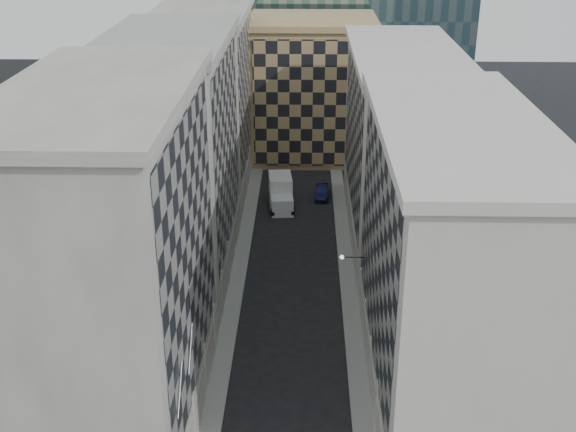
# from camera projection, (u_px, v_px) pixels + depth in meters

# --- Properties ---
(sidewalk_west) EXTENTS (1.50, 100.00, 0.15)m
(sidewalk_west) POSITION_uv_depth(u_px,v_px,m) (237.00, 285.00, 67.74)
(sidewalk_west) COLOR gray
(sidewalk_west) RESTS_ON ground
(sidewalk_east) EXTENTS (1.50, 100.00, 0.15)m
(sidewalk_east) POSITION_uv_depth(u_px,v_px,m) (348.00, 286.00, 67.51)
(sidewalk_east) COLOR gray
(sidewalk_east) RESTS_ON ground
(bldg_left_a) EXTENTS (10.80, 22.80, 23.70)m
(bldg_left_a) POSITION_uv_depth(u_px,v_px,m) (116.00, 270.00, 45.73)
(bldg_left_a) COLOR gray
(bldg_left_a) RESTS_ON ground
(bldg_left_b) EXTENTS (10.80, 22.80, 22.70)m
(bldg_left_b) POSITION_uv_depth(u_px,v_px,m) (175.00, 160.00, 66.00)
(bldg_left_b) COLOR #9A988F
(bldg_left_b) RESTS_ON ground
(bldg_left_c) EXTENTS (10.80, 22.80, 21.70)m
(bldg_left_c) POSITION_uv_depth(u_px,v_px,m) (206.00, 102.00, 86.28)
(bldg_left_c) COLOR gray
(bldg_left_c) RESTS_ON ground
(bldg_right_a) EXTENTS (10.80, 26.80, 20.70)m
(bldg_right_a) POSITION_uv_depth(u_px,v_px,m) (447.00, 265.00, 49.51)
(bldg_right_a) COLOR beige
(bldg_right_a) RESTS_ON ground
(bldg_right_b) EXTENTS (10.80, 28.80, 19.70)m
(bldg_right_b) POSITION_uv_depth(u_px,v_px,m) (400.00, 146.00, 74.34)
(bldg_right_b) COLOR beige
(bldg_right_b) RESTS_ON ground
(tan_block) EXTENTS (16.80, 14.80, 18.80)m
(tan_block) POSITION_uv_depth(u_px,v_px,m) (312.00, 88.00, 98.33)
(tan_block) COLOR tan
(tan_block) RESTS_ON ground
(flagpoles_left) EXTENTS (0.10, 6.33, 2.33)m
(flagpoles_left) POSITION_uv_depth(u_px,v_px,m) (185.00, 368.00, 42.62)
(flagpoles_left) COLOR gray
(flagpoles_left) RESTS_ON ground
(bracket_lamp) EXTENTS (1.98, 0.36, 0.36)m
(bracket_lamp) POSITION_uv_depth(u_px,v_px,m) (344.00, 257.00, 59.55)
(bracket_lamp) COLOR black
(bracket_lamp) RESTS_ON ground
(box_truck) EXTENTS (3.19, 6.59, 3.50)m
(box_truck) POSITION_uv_depth(u_px,v_px,m) (281.00, 194.00, 84.38)
(box_truck) COLOR silver
(box_truck) RESTS_ON ground
(dark_car) EXTENTS (1.81, 4.52, 1.46)m
(dark_car) POSITION_uv_depth(u_px,v_px,m) (322.00, 192.00, 87.13)
(dark_car) COLOR #0E0F35
(dark_car) RESTS_ON ground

